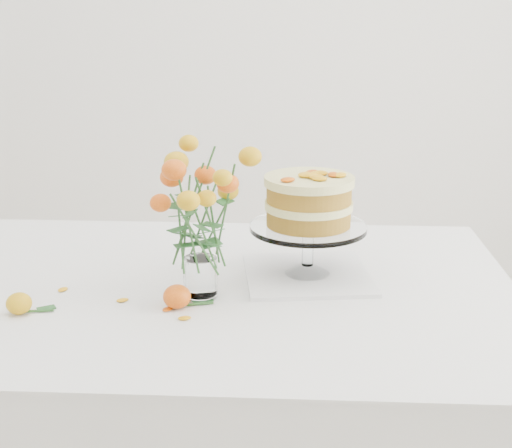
{
  "coord_description": "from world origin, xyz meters",
  "views": [
    {
      "loc": [
        0.23,
        -1.43,
        1.33
      ],
      "look_at": [
        0.15,
        -0.0,
        0.9
      ],
      "focal_mm": 50.0,
      "sensor_mm": 36.0,
      "label": 1
    }
  ],
  "objects": [
    {
      "name": "stray_petal_d",
      "position": [
        -0.26,
        -0.05,
        0.76
      ],
      "size": [
        0.03,
        0.02,
        0.0
      ],
      "primitive_type": "ellipsoid",
      "color": "#EDA20F",
      "rests_on": "table"
    },
    {
      "name": "rose_vase",
      "position": [
        0.04,
        -0.07,
        0.96
      ],
      "size": [
        0.28,
        0.28,
        0.35
      ],
      "rotation": [
        0.0,
        0.0,
        0.3
      ],
      "color": "white",
      "rests_on": "table"
    },
    {
      "name": "cake_stand",
      "position": [
        0.26,
        0.06,
        0.92
      ],
      "size": [
        0.26,
        0.26,
        0.23
      ],
      "rotation": [
        0.0,
        0.0,
        -0.11
      ],
      "color": "white",
      "rests_on": "napkin"
    },
    {
      "name": "napkin",
      "position": [
        0.26,
        0.06,
        0.76
      ],
      "size": [
        0.3,
        0.3,
        0.01
      ],
      "primitive_type": "cube",
      "rotation": [
        0.0,
        0.0,
        0.13
      ],
      "color": "white",
      "rests_on": "table"
    },
    {
      "name": "loose_rose_near",
      "position": [
        -0.31,
        -0.17,
        0.78
      ],
      "size": [
        0.09,
        0.05,
        0.04
      ],
      "rotation": [
        0.0,
        0.0,
        0.14
      ],
      "color": "orange",
      "rests_on": "table"
    },
    {
      "name": "stray_petal_c",
      "position": [
        0.02,
        -0.18,
        0.76
      ],
      "size": [
        0.03,
        0.02,
        0.0
      ],
      "primitive_type": "ellipsoid",
      "color": "#EDA20F",
      "rests_on": "table"
    },
    {
      "name": "stray_petal_a",
      "position": [
        -0.12,
        -0.1,
        0.76
      ],
      "size": [
        0.03,
        0.02,
        0.0
      ],
      "primitive_type": "ellipsoid",
      "color": "#EDA20F",
      "rests_on": "table"
    },
    {
      "name": "stray_petal_b",
      "position": [
        -0.02,
        -0.14,
        0.76
      ],
      "size": [
        0.03,
        0.02,
        0.0
      ],
      "primitive_type": "ellipsoid",
      "color": "#EDA20F",
      "rests_on": "table"
    },
    {
      "name": "loose_rose_far",
      "position": [
        -0.0,
        -0.13,
        0.78
      ],
      "size": [
        0.1,
        0.06,
        0.05
      ],
      "rotation": [
        0.0,
        0.0,
        0.27
      ],
      "color": "#D2470A",
      "rests_on": "table"
    },
    {
      "name": "table",
      "position": [
        0.0,
        0.0,
        0.67
      ],
      "size": [
        1.43,
        0.93,
        0.76
      ],
      "color": "tan",
      "rests_on": "ground"
    }
  ]
}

